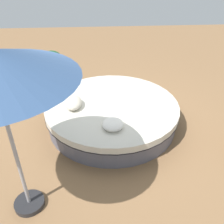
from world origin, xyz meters
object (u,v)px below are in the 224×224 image
Objects in this scene: round_bed at (112,114)px; throw_pillow_0 at (73,103)px; throw_pillow_1 at (113,124)px; planter at (53,66)px.

throw_pillow_0 is at bearing -85.74° from round_bed.
planter is (-2.79, -1.43, -0.02)m from throw_pillow_1.
round_bed is 2.48m from planter.
round_bed is at bearing 177.19° from throw_pillow_1.
throw_pillow_0 is 0.54× the size of planter.
planter reaches higher than round_bed.
throw_pillow_0 is at bearing -135.13° from throw_pillow_1.
planter is (-2.04, -0.68, -0.05)m from throw_pillow_0.
round_bed is at bearing 94.26° from throw_pillow_0.
throw_pillow_1 is (0.75, 0.75, -0.03)m from throw_pillow_0.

